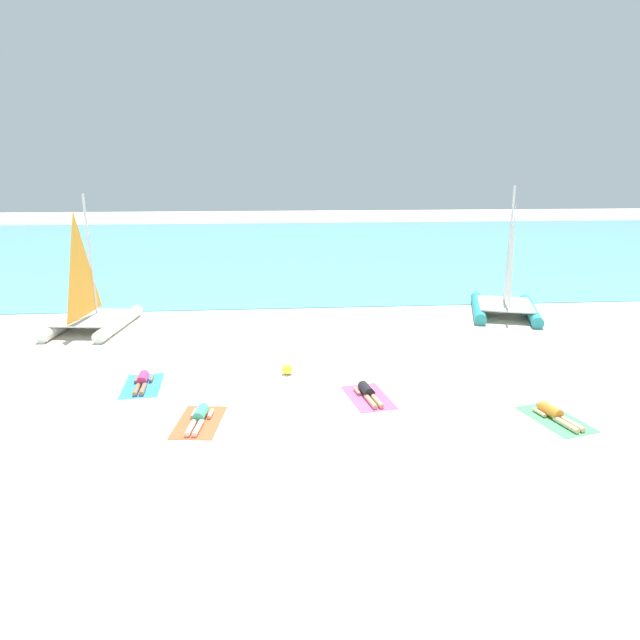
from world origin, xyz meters
name	(u,v)px	position (x,y,z in m)	size (l,w,h in m)	color
ground_plane	(311,316)	(0.00, 10.00, 0.00)	(120.00, 120.00, 0.00)	beige
ocean_water	(293,247)	(0.00, 31.28, 0.03)	(120.00, 40.00, 0.05)	#5BB2C1
sailboat_white	(90,310)	(-8.96, 8.70, 0.80)	(3.08, 4.38, 5.34)	white
sailboat_teal	(506,297)	(8.57, 9.40, 0.83)	(3.91, 4.90, 5.57)	teal
towel_leftmost	(142,386)	(-5.57, 2.53, 0.01)	(1.10, 1.90, 0.01)	#338CD8
sunbather_leftmost	(142,381)	(-5.58, 2.60, 0.13)	(0.58, 1.57, 0.30)	#D83372
towel_center_left	(199,422)	(-3.55, -0.05, 0.01)	(1.10, 1.90, 0.01)	#EA5933
sunbather_center_left	(199,416)	(-3.54, 0.02, 0.13)	(0.59, 1.57, 0.30)	#3FB28C
towel_center_right	(368,397)	(1.05, 1.12, 0.01)	(1.10, 1.90, 0.01)	#D84C99
sunbather_center_right	(368,392)	(1.04, 1.18, 0.13)	(0.67, 1.57, 0.30)	black
towel_rightmost	(555,419)	(5.67, -0.66, 0.01)	(1.10, 1.90, 0.01)	#4CB266
sunbather_rightmost	(554,414)	(5.66, -0.59, 0.13)	(0.77, 1.55, 0.30)	orange
beach_ball	(287,369)	(-1.21, 3.10, 0.17)	(0.34, 0.34, 0.34)	yellow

